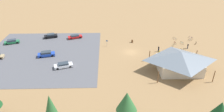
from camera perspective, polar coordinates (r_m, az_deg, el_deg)
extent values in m
plane|color=#937047|center=(61.73, 5.27, 1.07)|extent=(160.00, 160.00, 0.00)
cube|color=#56565B|center=(63.44, -18.61, 0.42)|extent=(32.93, 33.07, 0.05)
cube|color=beige|center=(54.40, 18.06, -2.46)|extent=(10.23, 7.74, 3.05)
pyramid|color=slate|center=(53.15, 18.49, 0.03)|extent=(13.39, 10.90, 2.32)
cylinder|color=brown|center=(61.00, 22.33, 0.18)|extent=(0.20, 0.20, 3.05)
cylinder|color=brown|center=(57.05, 10.36, 0.03)|extent=(0.20, 0.20, 3.05)
cylinder|color=brown|center=(52.94, 26.41, -5.11)|extent=(0.20, 0.20, 3.05)
cylinder|color=brown|center=(48.34, 12.65, -5.79)|extent=(0.20, 0.20, 3.05)
cylinder|color=brown|center=(67.99, 5.62, 4.11)|extent=(0.60, 0.60, 0.90)
cylinder|color=#99999E|center=(64.67, -1.42, 3.58)|extent=(0.08, 0.08, 2.20)
cube|color=#1959B2|center=(64.34, -1.43, 4.22)|extent=(0.56, 0.04, 0.40)
cone|color=#2D6633|center=(36.58, 4.13, -12.51)|extent=(3.75, 3.75, 3.90)
cone|color=#194C23|center=(38.02, 27.68, -13.65)|extent=(3.84, 3.84, 4.13)
cone|color=#2D6633|center=(35.32, -16.61, -13.88)|extent=(2.92, 2.92, 5.50)
torus|color=black|center=(75.32, 21.37, 4.62)|extent=(0.42, 0.63, 0.72)
torus|color=black|center=(75.88, 20.71, 4.91)|extent=(0.42, 0.63, 0.72)
cylinder|color=#722D9E|center=(75.56, 21.05, 4.85)|extent=(0.57, 0.87, 0.04)
cylinder|color=#722D9E|center=(75.42, 21.18, 4.85)|extent=(0.04, 0.04, 0.40)
cube|color=black|center=(75.35, 21.21, 4.99)|extent=(0.18, 0.21, 0.05)
cylinder|color=#722D9E|center=(75.73, 20.81, 5.06)|extent=(0.04, 0.04, 0.51)
cylinder|color=black|center=(75.64, 20.84, 5.24)|extent=(0.42, 0.29, 0.03)
torus|color=black|center=(74.06, 21.12, 4.25)|extent=(0.62, 0.26, 0.64)
torus|color=black|center=(73.37, 20.50, 4.14)|extent=(0.62, 0.26, 0.64)
cylinder|color=silver|center=(73.68, 20.82, 4.27)|extent=(0.92, 0.37, 0.04)
cylinder|color=silver|center=(73.78, 20.94, 4.33)|extent=(0.04, 0.04, 0.34)
cube|color=black|center=(73.71, 20.96, 4.45)|extent=(0.22, 0.14, 0.05)
cylinder|color=silver|center=(73.36, 20.59, 4.31)|extent=(0.04, 0.04, 0.45)
cylinder|color=black|center=(73.28, 20.62, 4.47)|extent=(0.20, 0.46, 0.03)
torus|color=black|center=(69.13, 17.23, 3.28)|extent=(0.10, 0.76, 0.76)
torus|color=black|center=(69.98, 16.93, 3.64)|extent=(0.10, 0.76, 0.76)
cylinder|color=red|center=(69.51, 17.09, 3.56)|extent=(0.12, 0.94, 0.04)
cylinder|color=red|center=(69.33, 17.16, 3.55)|extent=(0.04, 0.04, 0.40)
cube|color=black|center=(69.25, 17.18, 3.70)|extent=(0.10, 0.21, 0.05)
cylinder|color=red|center=(69.81, 16.98, 3.77)|extent=(0.04, 0.04, 0.44)
cylinder|color=black|center=(69.73, 17.01, 3.93)|extent=(0.48, 0.07, 0.03)
torus|color=black|center=(64.69, 15.24, 1.82)|extent=(0.47, 0.59, 0.72)
torus|color=black|center=(63.76, 14.87, 1.47)|extent=(0.47, 0.59, 0.72)
cylinder|color=yellow|center=(64.17, 15.07, 1.74)|extent=(0.64, 0.82, 0.04)
cylinder|color=yellow|center=(64.30, 15.15, 1.89)|extent=(0.04, 0.04, 0.45)
cube|color=black|center=(64.20, 15.18, 2.07)|extent=(0.19, 0.21, 0.05)
cylinder|color=yellow|center=(63.75, 14.94, 1.70)|extent=(0.04, 0.04, 0.49)
cylinder|color=black|center=(63.64, 14.96, 1.90)|extent=(0.40, 0.32, 0.03)
torus|color=black|center=(65.99, 19.48, 1.67)|extent=(0.67, 0.20, 0.68)
torus|color=black|center=(65.86, 18.62, 1.76)|extent=(0.67, 0.20, 0.68)
cylinder|color=black|center=(65.87, 19.07, 1.80)|extent=(0.91, 0.26, 0.04)
cylinder|color=black|center=(65.87, 19.23, 1.84)|extent=(0.04, 0.04, 0.36)
cube|color=black|center=(65.79, 19.26, 1.98)|extent=(0.21, 0.13, 0.05)
cylinder|color=black|center=(65.79, 18.73, 1.91)|extent=(0.04, 0.04, 0.40)
cylinder|color=black|center=(65.70, 18.76, 2.06)|extent=(0.15, 0.47, 0.03)
torus|color=black|center=(71.11, 22.09, 3.11)|extent=(0.45, 0.58, 0.69)
torus|color=black|center=(72.09, 22.32, 3.40)|extent=(0.45, 0.58, 0.69)
cylinder|color=orange|center=(71.56, 22.22, 3.34)|extent=(0.63, 0.83, 0.04)
cylinder|color=orange|center=(71.34, 22.20, 3.36)|extent=(0.04, 0.04, 0.44)
cube|color=black|center=(71.25, 22.23, 3.52)|extent=(0.18, 0.21, 0.05)
cylinder|color=orange|center=(71.91, 22.33, 3.54)|extent=(0.04, 0.04, 0.47)
cylinder|color=black|center=(71.82, 22.36, 3.71)|extent=(0.40, 0.31, 0.03)
torus|color=black|center=(72.91, 17.37, 4.52)|extent=(0.48, 0.50, 0.66)
torus|color=black|center=(73.31, 16.69, 4.75)|extent=(0.48, 0.50, 0.66)
cylinder|color=#B7B7BC|center=(73.07, 17.04, 4.71)|extent=(0.66, 0.68, 0.04)
cylinder|color=#B7B7BC|center=(72.97, 17.17, 4.72)|extent=(0.04, 0.04, 0.35)
cube|color=black|center=(72.91, 17.19, 4.84)|extent=(0.20, 0.20, 0.05)
cylinder|color=#B7B7BC|center=(73.19, 16.78, 4.88)|extent=(0.04, 0.04, 0.43)
cylinder|color=black|center=(73.11, 16.80, 5.03)|extent=(0.37, 0.36, 0.03)
torus|color=black|center=(70.74, 18.54, 3.60)|extent=(0.26, 0.62, 0.65)
torus|color=black|center=(70.04, 19.05, 3.27)|extent=(0.26, 0.62, 0.65)
cylinder|color=#197A7F|center=(70.35, 18.81, 3.51)|extent=(0.36, 0.91, 0.04)
cylinder|color=#197A7F|center=(70.45, 18.72, 3.63)|extent=(0.04, 0.04, 0.36)
cube|color=black|center=(70.38, 18.75, 3.76)|extent=(0.14, 0.22, 0.05)
cylinder|color=#197A7F|center=(70.02, 19.03, 3.47)|extent=(0.04, 0.04, 0.45)
cylinder|color=black|center=(69.93, 19.06, 3.63)|extent=(0.46, 0.20, 0.03)
torus|color=black|center=(68.31, 16.62, 3.05)|extent=(0.25, 0.68, 0.70)
torus|color=black|center=(67.43, 16.60, 2.72)|extent=(0.25, 0.68, 0.70)
cylinder|color=#1E7F38|center=(67.83, 16.63, 2.97)|extent=(0.30, 0.86, 0.04)
cylinder|color=#1E7F38|center=(67.95, 16.64, 3.10)|extent=(0.04, 0.04, 0.42)
cube|color=black|center=(67.86, 16.67, 3.27)|extent=(0.14, 0.21, 0.05)
cylinder|color=#1E7F38|center=(67.42, 16.63, 2.93)|extent=(0.04, 0.04, 0.48)
cylinder|color=black|center=(67.33, 16.66, 3.12)|extent=(0.47, 0.18, 0.03)
cube|color=#1E42B2|center=(61.79, -17.75, 0.42)|extent=(5.03, 2.91, 0.69)
cube|color=#2D3842|center=(61.52, -17.83, 0.94)|extent=(2.95, 2.21, 0.56)
cylinder|color=black|center=(61.31, -19.21, -0.31)|extent=(0.67, 0.36, 0.64)
cylinder|color=black|center=(62.79, -19.15, 0.39)|extent=(0.67, 0.36, 0.64)
cylinder|color=black|center=(61.05, -16.23, 0.05)|extent=(0.67, 0.36, 0.64)
cylinder|color=black|center=(62.53, -16.24, 0.74)|extent=(0.67, 0.36, 0.64)
cylinder|color=black|center=(65.11, -28.52, -0.61)|extent=(0.67, 0.33, 0.64)
cylinder|color=black|center=(66.45, -28.20, 0.02)|extent=(0.67, 0.33, 0.64)
cube|color=black|center=(74.31, -16.62, 5.32)|extent=(4.75, 3.10, 0.70)
cube|color=#2D3842|center=(74.09, -16.68, 5.74)|extent=(2.84, 2.32, 0.48)
cylinder|color=black|center=(73.61, -17.70, 4.73)|extent=(0.68, 0.40, 0.64)
cylinder|color=black|center=(75.17, -17.76, 5.20)|extent=(0.68, 0.40, 0.64)
cylinder|color=black|center=(73.66, -15.40, 5.08)|extent=(0.68, 0.40, 0.64)
cylinder|color=black|center=(75.21, -15.51, 5.54)|extent=(0.68, 0.40, 0.64)
cube|color=white|center=(54.96, -13.32, -2.60)|extent=(5.06, 3.18, 0.60)
cube|color=#2D3842|center=(54.69, -13.38, -2.11)|extent=(3.01, 2.34, 0.47)
cylinder|color=black|center=(54.29, -14.86, -3.46)|extent=(0.68, 0.40, 0.64)
cylinder|color=black|center=(55.68, -15.04, -2.63)|extent=(0.68, 0.40, 0.64)
cylinder|color=black|center=(54.48, -11.52, -2.92)|extent=(0.68, 0.40, 0.64)
cylinder|color=black|center=(55.87, -11.78, -2.11)|extent=(0.68, 0.40, 0.64)
cube|color=red|center=(71.85, -10.23, 5.24)|extent=(5.06, 3.13, 0.58)
cube|color=#2D3842|center=(71.66, -10.27, 5.63)|extent=(3.00, 2.27, 0.46)
cylinder|color=black|center=(71.03, -11.38, 4.69)|extent=(0.68, 0.41, 0.64)
cylinder|color=black|center=(72.39, -11.59, 5.12)|extent=(0.68, 0.41, 0.64)
cylinder|color=black|center=(71.51, -8.83, 5.08)|extent=(0.68, 0.41, 0.64)
cylinder|color=black|center=(72.86, -9.08, 5.50)|extent=(0.68, 0.41, 0.64)
cube|color=#1E6B3D|center=(74.27, -26.01, 3.50)|extent=(4.86, 3.11, 0.57)
cube|color=#2D3842|center=(74.06, -26.10, 3.90)|extent=(2.90, 2.27, 0.57)
cylinder|color=black|center=(73.85, -27.18, 2.94)|extent=(0.68, 0.42, 0.64)
cylinder|color=black|center=(75.24, -27.10, 3.39)|extent=(0.68, 0.42, 0.64)
cylinder|color=black|center=(73.46, -24.83, 3.35)|extent=(0.68, 0.42, 0.64)
cylinder|color=black|center=(74.87, -24.79, 3.80)|extent=(0.68, 0.42, 0.64)
cube|color=#2D3347|center=(61.18, 12.88, 0.59)|extent=(0.39, 0.35, 0.80)
cylinder|color=yellow|center=(60.86, 12.95, 1.18)|extent=(0.36, 0.36, 0.61)
sphere|color=tan|center=(60.67, 12.99, 1.54)|extent=(0.24, 0.24, 0.24)
cube|color=#2D3347|center=(63.19, 12.77, 1.59)|extent=(0.34, 0.27, 0.94)
cylinder|color=black|center=(62.86, 12.84, 2.23)|extent=(0.36, 0.36, 0.62)
sphere|color=tan|center=(62.67, 12.89, 2.59)|extent=(0.24, 0.24, 0.24)
cube|color=#2D3347|center=(67.72, 20.25, 2.31)|extent=(0.34, 0.38, 0.89)
cylinder|color=black|center=(67.42, 20.35, 2.87)|extent=(0.36, 0.36, 0.56)
sphere|color=tan|center=(67.27, 20.41, 3.18)|extent=(0.24, 0.24, 0.24)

